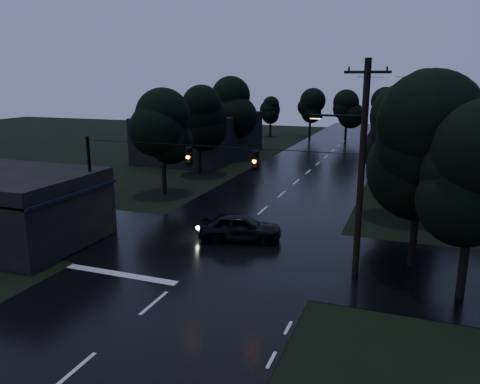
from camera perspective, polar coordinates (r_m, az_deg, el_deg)
The scene contains 18 objects.
ground at distance 16.88m, azimuth -19.63°, elevation -19.97°, with size 160.00×160.00×0.00m, color black.
main_road at distance 42.59m, azimuth 6.87°, elevation 1.20°, with size 12.00×120.00×0.02m, color black.
cross_street at distance 26.08m, azimuth -2.57°, elevation -6.83°, with size 60.00×9.00×0.02m, color black.
building_far_right at distance 45.24m, azimuth 25.74°, elevation 3.51°, with size 10.00×14.00×4.40m, color black.
building_far_left at distance 56.10m, azimuth -4.70°, elevation 6.85°, with size 10.00×16.00×5.00m, color black.
utility_pole_main at distance 21.93m, azimuth 14.38°, elevation 3.08°, with size 3.50×0.30×10.00m.
utility_pole_far at distance 38.86m, azimuth 18.35°, elevation 5.22°, with size 2.00×0.30×7.50m.
anchor_pole_left at distance 28.11m, azimuth -17.69°, elevation 0.43°, with size 0.18×0.18×6.00m, color black.
span_signals at distance 23.61m, azimuth -2.41°, elevation 4.19°, with size 15.00×0.37×1.12m.
tree_corner_near at distance 23.69m, azimuth 21.28°, elevation 5.14°, with size 4.48×4.48×9.44m.
tree_corner_far at distance 20.99m, azimuth 26.61°, elevation 1.54°, with size 3.92×3.92×8.26m.
tree_left_a at distance 37.61m, azimuth -9.46°, elevation 7.57°, with size 3.92×3.92×8.26m.
tree_left_b at distance 44.93m, azimuth -5.06°, elevation 9.15°, with size 4.20×4.20×8.85m.
tree_left_c at distance 54.30m, azimuth -1.07°, elevation 10.37°, with size 4.48×4.48×9.44m.
tree_right_a at distance 32.68m, azimuth 19.35°, elevation 6.74°, with size 4.20×4.20×8.85m.
tree_right_b at distance 40.60m, azimuth 20.54°, elevation 8.40°, with size 4.48×4.48×9.44m.
tree_right_c at distance 50.56m, azimuth 21.33°, elevation 9.64°, with size 4.76×4.76×10.03m.
car at distance 26.98m, azimuth 0.01°, elevation -4.29°, with size 1.91×4.75×1.62m, color black.
Camera 1 is at (9.57, -10.48, 9.14)m, focal length 35.00 mm.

